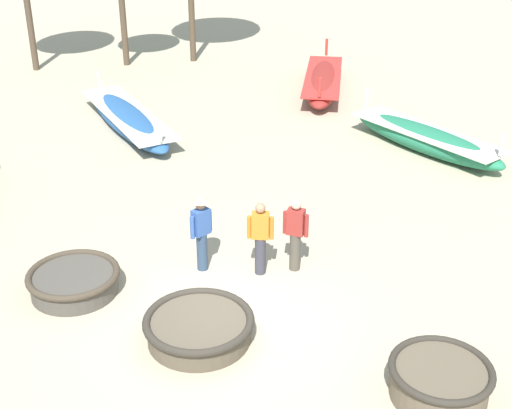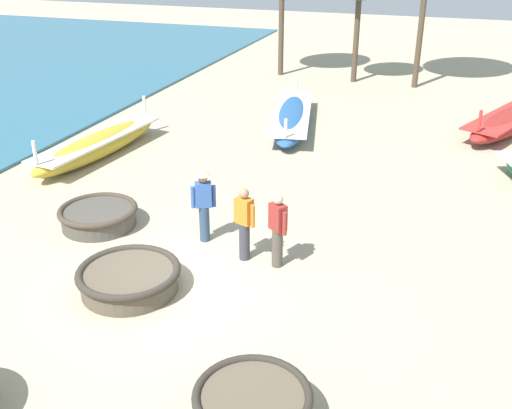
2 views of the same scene
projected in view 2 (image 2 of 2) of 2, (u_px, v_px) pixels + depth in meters
name	position (u px, v px, depth m)	size (l,w,h in m)	color
ground_plane	(163.00, 286.00, 11.39)	(80.00, 80.00, 0.00)	tan
coracle_weathered	(98.00, 216.00, 13.57)	(1.79, 1.79, 0.47)	#4C473F
coracle_front_left	(129.00, 278.00, 11.17)	(1.95, 1.95, 0.48)	brown
coracle_front_right	(253.00, 408.00, 8.07)	(1.64, 1.64, 0.60)	brown
long_boat_ochre_hull	(291.00, 117.00, 20.37)	(2.43, 6.11, 1.09)	#285693
long_boat_white_hull	(509.00, 121.00, 19.81)	(3.25, 5.46, 1.26)	maroon
long_boat_red_hull	(98.00, 145.00, 17.70)	(1.60, 5.43, 1.23)	gold
fisherman_hauling	(244.00, 222.00, 11.99)	(0.50, 0.33, 1.57)	#383842
fisherman_with_hat	(278.00, 229.00, 11.73)	(0.45, 0.38, 1.57)	#4C473D
fisherman_standing_right	(204.00, 200.00, 12.66)	(0.48, 0.36, 1.67)	#2D425B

